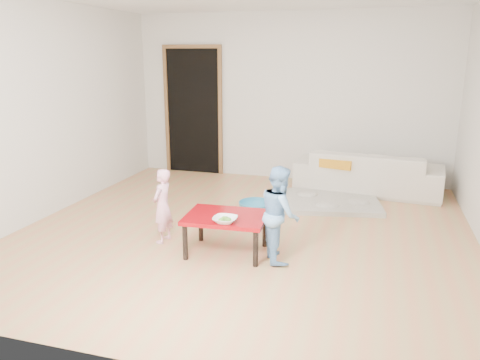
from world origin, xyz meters
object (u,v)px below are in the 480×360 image
at_px(sofa, 368,171).
at_px(basin, 256,207).
at_px(bowl, 225,220).
at_px(child_blue, 280,214).
at_px(child_pink, 162,206).
at_px(red_table, 226,234).

xyz_separation_m(sofa, basin, (-1.33, -1.39, -0.23)).
relative_size(bowl, child_blue, 0.25).
bearing_deg(bowl, basin, 93.33).
distance_m(bowl, child_blue, 0.53).
bearing_deg(sofa, basin, 52.40).
relative_size(bowl, child_pink, 0.29).
bearing_deg(red_table, child_blue, 0.27).
xyz_separation_m(bowl, child_pink, (-0.80, 0.30, -0.03)).
relative_size(sofa, basin, 4.71).
xyz_separation_m(red_table, bowl, (0.06, -0.21, 0.23)).
height_order(red_table, child_pink, child_pink).
distance_m(red_table, child_pink, 0.77).
height_order(child_pink, basin, child_pink).
xyz_separation_m(child_pink, basin, (0.71, 1.22, -0.33)).
distance_m(red_table, child_blue, 0.60).
relative_size(red_table, child_pink, 1.00).
xyz_separation_m(bowl, basin, (-0.09, 1.51, -0.36)).
distance_m(child_blue, basin, 1.48).
distance_m(red_table, basin, 1.31).
xyz_separation_m(sofa, red_table, (-1.30, -2.70, -0.10)).
relative_size(red_table, bowl, 3.48).
xyz_separation_m(red_table, child_pink, (-0.74, 0.09, 0.20)).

